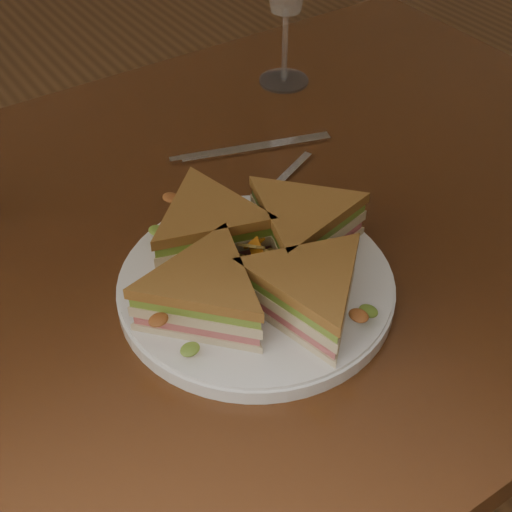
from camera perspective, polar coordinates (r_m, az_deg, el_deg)
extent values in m
cube|color=#32180B|center=(0.83, -2.39, 1.28)|extent=(1.20, 0.80, 0.04)
cylinder|color=black|center=(1.53, 8.50, 4.89)|extent=(0.06, 0.06, 0.71)
cylinder|color=white|center=(0.73, 0.00, -2.45)|extent=(0.28, 0.28, 0.02)
cube|color=silver|center=(0.88, 2.16, 6.12)|extent=(0.12, 0.06, 0.00)
ellipsoid|color=silver|center=(0.82, -1.23, 2.97)|extent=(0.05, 0.03, 0.01)
cube|color=silver|center=(0.94, 0.06, 8.63)|extent=(0.20, 0.08, 0.00)
cube|color=silver|center=(0.92, -5.38, 7.75)|extent=(0.05, 0.02, 0.00)
cylinder|color=white|center=(1.09, 2.24, 13.84)|extent=(0.07, 0.07, 0.00)
cylinder|color=white|center=(1.07, 2.32, 16.43)|extent=(0.01, 0.01, 0.11)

